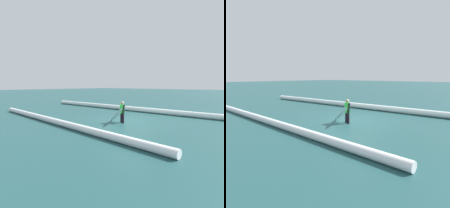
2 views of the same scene
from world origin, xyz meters
The scene contains 5 objects.
ground_plane centered at (0.00, 0.00, 0.00)m, with size 173.86×173.86×0.00m, color #1F494A.
surfer centered at (-0.14, 0.88, 0.75)m, with size 0.46×0.41×1.35m.
surfboard centered at (0.06, 1.21, 0.52)m, with size 1.73×1.08×1.08m.
wave_crest_foreground centered at (2.07, -3.91, 0.21)m, with size 0.42×0.42×21.86m, color white.
wave_crest_midground centered at (2.59, 3.95, 0.18)m, with size 0.35×0.35×15.71m, color white.
Camera 1 is at (-7.58, 10.13, 2.38)m, focal length 30.73 mm.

